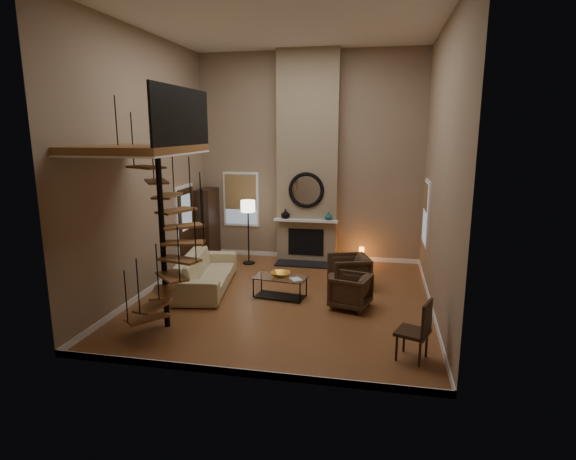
% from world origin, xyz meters
% --- Properties ---
extents(ground, '(6.00, 6.50, 0.01)m').
position_xyz_m(ground, '(0.00, 0.00, -0.01)').
color(ground, '#955B30').
rests_on(ground, ground).
extents(back_wall, '(6.00, 0.02, 5.50)m').
position_xyz_m(back_wall, '(0.00, 3.25, 2.75)').
color(back_wall, '#8F775C').
rests_on(back_wall, ground).
extents(front_wall, '(6.00, 0.02, 5.50)m').
position_xyz_m(front_wall, '(0.00, -3.25, 2.75)').
color(front_wall, '#8F775C').
rests_on(front_wall, ground).
extents(left_wall, '(0.02, 6.50, 5.50)m').
position_xyz_m(left_wall, '(-3.00, 0.00, 2.75)').
color(left_wall, '#8F775C').
rests_on(left_wall, ground).
extents(right_wall, '(0.02, 6.50, 5.50)m').
position_xyz_m(right_wall, '(3.00, 0.00, 2.75)').
color(right_wall, '#8F775C').
rests_on(right_wall, ground).
extents(ceiling, '(6.00, 6.50, 0.01)m').
position_xyz_m(ceiling, '(0.00, 0.00, 5.50)').
color(ceiling, silver).
rests_on(ceiling, back_wall).
extents(baseboard_back, '(6.00, 0.02, 0.12)m').
position_xyz_m(baseboard_back, '(0.00, 3.24, 0.06)').
color(baseboard_back, white).
rests_on(baseboard_back, ground).
extents(baseboard_front, '(6.00, 0.02, 0.12)m').
position_xyz_m(baseboard_front, '(0.00, -3.24, 0.06)').
color(baseboard_front, white).
rests_on(baseboard_front, ground).
extents(baseboard_left, '(0.02, 6.50, 0.12)m').
position_xyz_m(baseboard_left, '(-2.99, 0.00, 0.06)').
color(baseboard_left, white).
rests_on(baseboard_left, ground).
extents(baseboard_right, '(0.02, 6.50, 0.12)m').
position_xyz_m(baseboard_right, '(2.99, 0.00, 0.06)').
color(baseboard_right, white).
rests_on(baseboard_right, ground).
extents(chimney_breast, '(1.60, 0.38, 5.50)m').
position_xyz_m(chimney_breast, '(0.00, 3.06, 2.75)').
color(chimney_breast, '#8C785B').
rests_on(chimney_breast, ground).
extents(hearth, '(1.50, 0.60, 0.04)m').
position_xyz_m(hearth, '(0.00, 2.57, 0.02)').
color(hearth, black).
rests_on(hearth, ground).
extents(firebox, '(0.95, 0.02, 0.72)m').
position_xyz_m(firebox, '(0.00, 2.86, 0.55)').
color(firebox, black).
rests_on(firebox, chimney_breast).
extents(mantel, '(1.70, 0.18, 0.06)m').
position_xyz_m(mantel, '(0.00, 2.78, 1.15)').
color(mantel, white).
rests_on(mantel, chimney_breast).
extents(mirror_frame, '(0.94, 0.10, 0.94)m').
position_xyz_m(mirror_frame, '(0.00, 2.84, 1.95)').
color(mirror_frame, black).
rests_on(mirror_frame, chimney_breast).
extents(mirror_disc, '(0.80, 0.01, 0.80)m').
position_xyz_m(mirror_disc, '(0.00, 2.85, 1.95)').
color(mirror_disc, white).
rests_on(mirror_disc, chimney_breast).
extents(vase_left, '(0.24, 0.24, 0.25)m').
position_xyz_m(vase_left, '(-0.55, 2.82, 1.30)').
color(vase_left, black).
rests_on(vase_left, mantel).
extents(vase_right, '(0.20, 0.20, 0.21)m').
position_xyz_m(vase_right, '(0.60, 2.82, 1.28)').
color(vase_right, '#164E4D').
rests_on(vase_right, mantel).
extents(window_back, '(1.02, 0.06, 1.52)m').
position_xyz_m(window_back, '(-1.90, 3.22, 1.62)').
color(window_back, white).
rests_on(window_back, back_wall).
extents(window_right, '(0.06, 1.02, 1.52)m').
position_xyz_m(window_right, '(2.97, 2.00, 1.63)').
color(window_right, white).
rests_on(window_right, right_wall).
extents(entry_door, '(0.10, 1.05, 2.16)m').
position_xyz_m(entry_door, '(-2.95, 1.80, 1.05)').
color(entry_door, white).
rests_on(entry_door, ground).
extents(loft, '(1.70, 2.20, 1.09)m').
position_xyz_m(loft, '(-2.04, -1.80, 3.24)').
color(loft, '#905F2F').
rests_on(loft, left_wall).
extents(spiral_stair, '(1.47, 1.47, 4.06)m').
position_xyz_m(spiral_stair, '(-1.78, -1.79, 1.78)').
color(spiral_stair, black).
rests_on(spiral_stair, ground).
extents(hutch, '(0.41, 0.87, 1.95)m').
position_xyz_m(hutch, '(-2.74, 2.79, 0.95)').
color(hutch, black).
rests_on(hutch, ground).
extents(sofa, '(1.36, 2.65, 0.74)m').
position_xyz_m(sofa, '(-1.86, 0.30, 0.40)').
color(sofa, '#C7B88A').
rests_on(sofa, ground).
extents(armchair_near, '(1.08, 1.07, 0.79)m').
position_xyz_m(armchair_near, '(1.36, 0.99, 0.35)').
color(armchair_near, '#3F2C1D').
rests_on(armchair_near, ground).
extents(armchair_far, '(0.91, 0.89, 0.68)m').
position_xyz_m(armchair_far, '(1.47, -0.28, 0.35)').
color(armchair_far, '#3F2C1D').
rests_on(armchair_far, ground).
extents(coffee_table, '(1.19, 0.71, 0.43)m').
position_xyz_m(coffee_table, '(-0.10, 0.05, 0.28)').
color(coffee_table, silver).
rests_on(coffee_table, ground).
extents(bowl, '(0.41, 0.41, 0.10)m').
position_xyz_m(bowl, '(-0.10, 0.10, 0.50)').
color(bowl, gold).
rests_on(bowl, coffee_table).
extents(book, '(0.32, 0.33, 0.03)m').
position_xyz_m(book, '(0.25, -0.10, 0.46)').
color(book, gray).
rests_on(book, coffee_table).
extents(floor_lamp, '(0.37, 0.37, 1.70)m').
position_xyz_m(floor_lamp, '(-1.47, 2.41, 1.41)').
color(floor_lamp, black).
rests_on(floor_lamp, ground).
extents(accent_lamp, '(0.13, 0.13, 0.45)m').
position_xyz_m(accent_lamp, '(1.49, 2.86, 0.25)').
color(accent_lamp, orange).
rests_on(accent_lamp, ground).
extents(side_chair, '(0.60, 0.60, 0.99)m').
position_xyz_m(side_chair, '(2.56, -2.24, 0.53)').
color(side_chair, black).
rests_on(side_chair, ground).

